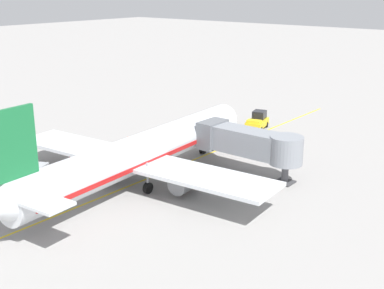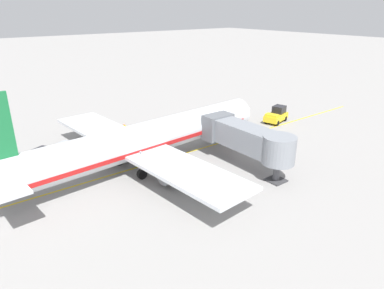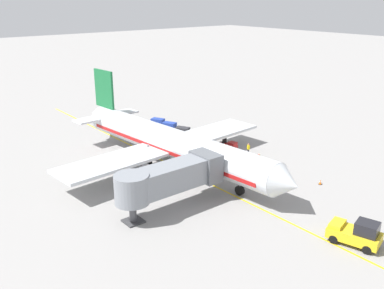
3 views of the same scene
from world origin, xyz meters
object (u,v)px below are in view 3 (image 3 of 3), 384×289
ground_crew_marshaller (248,148)px  safety_cone_nose_right (320,182)px  pushback_tractor (356,233)px  baggage_tug_lead (229,146)px  baggage_cart_second_in_train (183,131)px  ground_crew_loader (259,159)px  baggage_tug_trailing (189,146)px  parked_airliner (171,143)px  baggage_cart_tail_end (158,122)px  jet_bridge (169,178)px  baggage_cart_third_in_train (169,126)px  baggage_cart_front (195,135)px  safety_cone_nose_left (274,178)px  ground_crew_wing_walker (228,153)px

ground_crew_marshaller → safety_cone_nose_right: (0.55, 12.10, -0.66)m
pushback_tractor → baggage_tug_lead: (-8.05, -24.56, -0.39)m
baggage_cart_second_in_train → ground_crew_loader: 15.58m
baggage_tug_trailing → baggage_cart_second_in_train: size_ratio=0.95×
baggage_cart_second_in_train → baggage_tug_lead: bearing=97.6°
baggage_tug_lead → ground_crew_marshaller: ground_crew_marshaller is taller
parked_airliner → baggage_cart_tail_end: 17.52m
parked_airliner → baggage_cart_second_in_train: 12.45m
jet_bridge → ground_crew_loader: size_ratio=7.05×
baggage_cart_third_in_train → baggage_cart_tail_end: (0.16, -3.05, 0.00)m
baggage_tug_lead → baggage_cart_front: baggage_tug_lead is taller
jet_bridge → ground_crew_marshaller: (-17.71, -5.96, -2.50)m
ground_crew_loader → safety_cone_nose_right: ground_crew_loader is taller
baggage_cart_second_in_train → ground_crew_marshaller: 12.14m
pushback_tractor → baggage_tug_trailing: 28.19m
jet_bridge → baggage_cart_front: 22.03m
baggage_cart_tail_end → parked_airliner: bearing=60.9°
baggage_cart_third_in_train → safety_cone_nose_right: (-1.60, 27.47, -0.66)m
baggage_cart_front → baggage_cart_tail_end: (0.35, -9.20, 0.00)m
baggage_tug_trailing → baggage_cart_third_in_train: bearing=-109.6°
baggage_cart_tail_end → ground_crew_loader: ground_crew_loader is taller
parked_airliner → baggage_tug_lead: parked_airliner is taller
jet_bridge → safety_cone_nose_left: 14.32m
ground_crew_wing_walker → baggage_cart_third_in_train: bearing=-94.5°
baggage_cart_third_in_train → safety_cone_nose_left: 23.46m
baggage_cart_tail_end → baggage_cart_front: bearing=92.1°
baggage_tug_trailing → jet_bridge: bearing=44.8°
jet_bridge → baggage_cart_front: bearing=-136.0°
pushback_tractor → baggage_tug_trailing: pushback_tractor is taller
jet_bridge → baggage_tug_lead: jet_bridge is taller
parked_airliner → baggage_cart_front: 10.87m
baggage_tug_trailing → baggage_cart_front: baggage_tug_trailing is taller
baggage_tug_lead → safety_cone_nose_right: size_ratio=4.54×
baggage_cart_second_in_train → baggage_cart_tail_end: bearing=-88.5°
safety_cone_nose_right → baggage_cart_third_in_train: bearing=-86.7°
baggage_cart_front → baggage_cart_third_in_train: bearing=-88.3°
safety_cone_nose_right → baggage_tug_trailing: bearing=-75.3°
ground_crew_wing_walker → safety_cone_nose_right: size_ratio=2.86×
jet_bridge → ground_crew_loader: bearing=-171.6°
baggage_tug_lead → ground_crew_wing_walker: (2.39, 2.44, 0.24)m
baggage_tug_lead → safety_cone_nose_right: (-0.38, 14.99, -0.42)m
baggage_cart_second_in_train → safety_cone_nose_left: size_ratio=4.94×
pushback_tractor → baggage_cart_second_in_train: pushback_tractor is taller
ground_crew_wing_walker → ground_crew_loader: 4.34m
baggage_cart_front → baggage_cart_tail_end: bearing=-87.9°
baggage_cart_front → ground_crew_loader: (-0.10, 12.86, 0.00)m
baggage_tug_lead → baggage_cart_third_in_train: (1.22, -12.48, 0.24)m
safety_cone_nose_right → ground_crew_wing_walker: bearing=-77.6°
pushback_tractor → safety_cone_nose_right: pushback_tractor is taller
jet_bridge → baggage_cart_front: jet_bridge is taller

